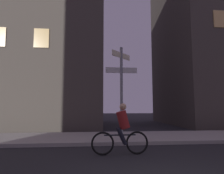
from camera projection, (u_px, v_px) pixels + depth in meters
The scene contains 4 objects.
sidewalk_kerb at pixel (124, 137), 8.85m from camera, with size 40.00×3.06×0.14m, color #9E9991.
signpost at pixel (121, 85), 8.00m from camera, with size 1.35×0.89×3.91m.
cyclist at pixel (122, 131), 6.00m from camera, with size 1.82×0.33×1.61m.
building_left_block at pixel (25, 40), 15.74m from camera, with size 12.68×8.64×14.02m.
Camera 1 is at (-1.42, -2.82, 1.50)m, focal length 30.35 mm.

